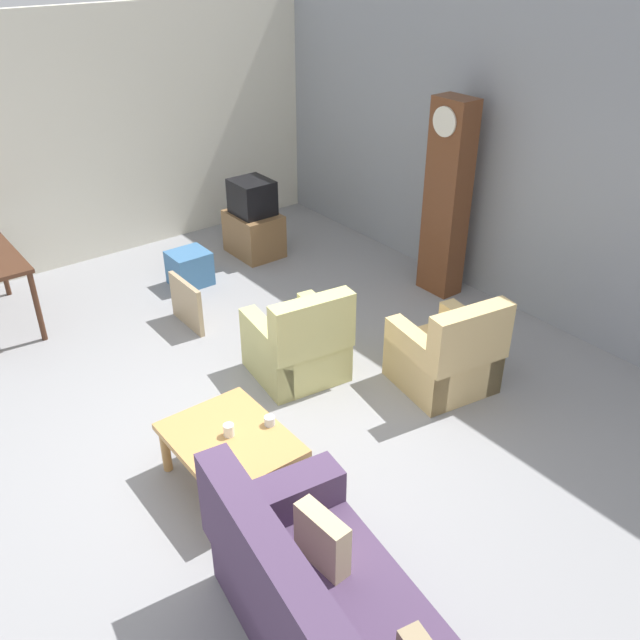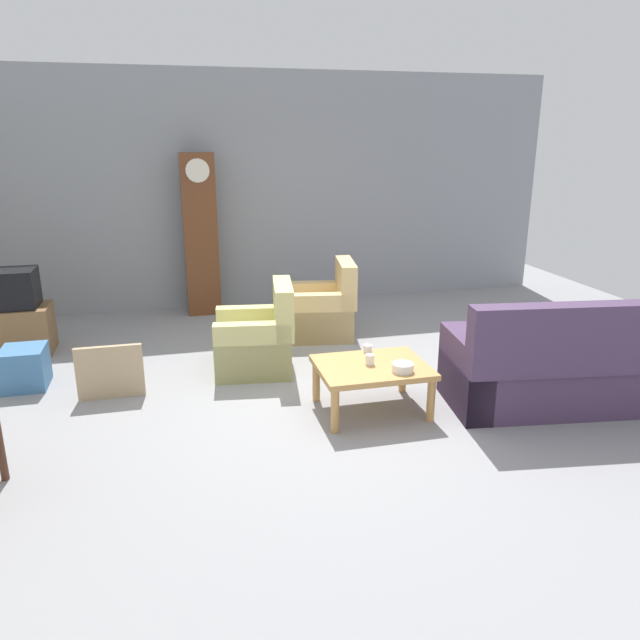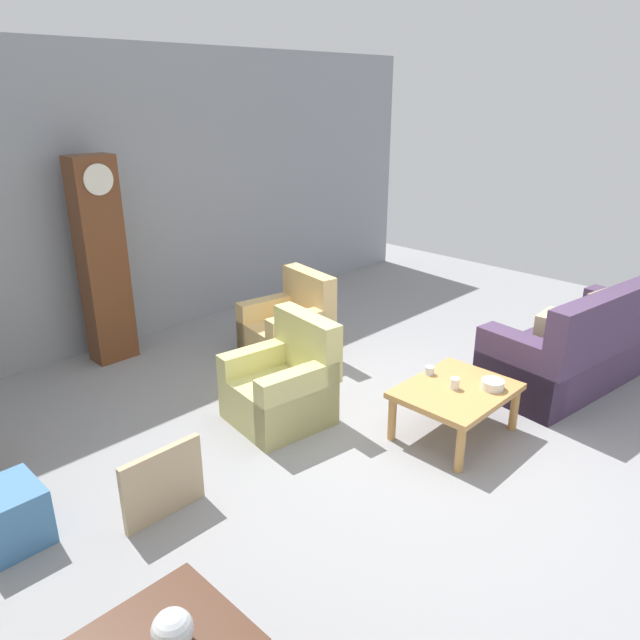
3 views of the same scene
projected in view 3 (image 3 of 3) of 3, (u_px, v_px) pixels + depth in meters
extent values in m
plane|color=gray|center=(402.00, 434.00, 5.07)|extent=(10.40, 10.40, 0.00)
cube|color=gray|center=(156.00, 195.00, 6.84)|extent=(8.40, 0.16, 3.20)
cube|color=#4C3856|center=(573.00, 357.00, 5.99)|extent=(2.19, 1.11, 0.44)
cube|color=#4C3856|center=(617.00, 319.00, 5.53)|extent=(2.11, 0.48, 0.60)
cube|color=#4C3856|center=(621.00, 325.00, 6.48)|extent=(0.35, 0.86, 0.68)
cube|color=#4C3856|center=(519.00, 372.00, 5.41)|extent=(0.35, 0.86, 0.68)
cube|color=#9E8966|center=(600.00, 309.00, 6.15)|extent=(0.38, 0.18, 0.36)
cube|color=#C6B284|center=(547.00, 330.00, 5.60)|extent=(0.37, 0.14, 0.36)
cube|color=#CCC67A|center=(278.00, 400.00, 5.21)|extent=(0.86, 0.86, 0.40)
cube|color=#CCC67A|center=(307.00, 343.00, 5.22)|extent=(0.28, 0.78, 0.52)
cube|color=#CCC67A|center=(259.00, 377.00, 5.39)|extent=(0.77, 0.26, 0.60)
cube|color=#CCC67A|center=(298.00, 403.00, 4.95)|extent=(0.77, 0.26, 0.60)
cube|color=#DBB979|center=(285.00, 340.00, 6.44)|extent=(0.87, 0.87, 0.40)
cube|color=#DBB979|center=(309.00, 294.00, 6.46)|extent=(0.30, 0.78, 0.52)
cube|color=#DBB979|center=(270.00, 324.00, 6.63)|extent=(0.78, 0.28, 0.60)
cube|color=#DBB979|center=(301.00, 341.00, 6.18)|extent=(0.78, 0.28, 0.60)
cube|color=tan|center=(456.00, 391.00, 4.92)|extent=(0.96, 0.76, 0.05)
cylinder|color=tan|center=(460.00, 449.00, 4.51)|extent=(0.07, 0.07, 0.38)
cylinder|color=tan|center=(514.00, 409.00, 5.07)|extent=(0.07, 0.07, 0.38)
cylinder|color=tan|center=(392.00, 418.00, 4.93)|extent=(0.07, 0.07, 0.38)
cylinder|color=tan|center=(449.00, 385.00, 5.50)|extent=(0.07, 0.07, 0.38)
cube|color=brown|center=(102.00, 262.00, 6.13)|extent=(0.44, 0.28, 2.14)
cylinder|color=silver|center=(98.00, 179.00, 5.73)|extent=(0.30, 0.02, 0.30)
cube|color=tan|center=(163.00, 483.00, 4.02)|extent=(0.60, 0.05, 0.51)
cube|color=teal|center=(10.00, 516.00, 3.79)|extent=(0.40, 0.43, 0.40)
sphere|color=silver|center=(172.00, 630.00, 2.20)|extent=(0.16, 0.16, 0.16)
cylinder|color=white|center=(455.00, 383.00, 4.89)|extent=(0.08, 0.08, 0.09)
cylinder|color=silver|center=(430.00, 371.00, 5.14)|extent=(0.08, 0.08, 0.07)
cylinder|color=white|center=(493.00, 384.00, 4.89)|extent=(0.19, 0.19, 0.07)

